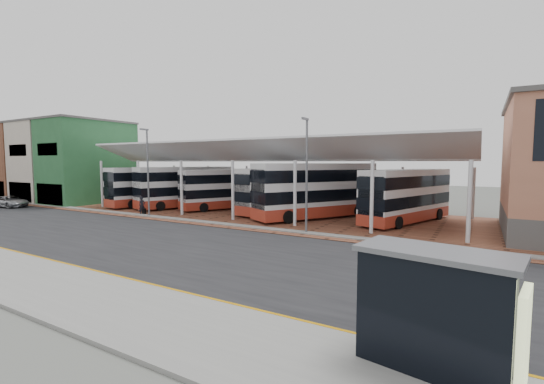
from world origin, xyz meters
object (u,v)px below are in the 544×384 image
(bus_4, at_px, (316,191))
(bus_5, at_px, (407,196))
(bus_2, at_px, (227,189))
(bus_3, at_px, (279,190))
(pedestrian, at_px, (142,206))
(bus_shelter, at_px, (446,302))
(bus_1, at_px, (185,187))
(silver_car, at_px, (9,202))
(bus_0, at_px, (154,186))

(bus_4, xyz_separation_m, bus_5, (7.41, 1.63, -0.25))
(bus_2, height_order, bus_3, bus_3)
(pedestrian, distance_m, bus_shelter, 31.05)
(bus_2, bearing_deg, bus_1, -139.29)
(bus_4, xyz_separation_m, silver_car, (-32.97, -9.78, -1.84))
(bus_1, relative_size, bus_shelter, 2.93)
(bus_0, bearing_deg, silver_car, -133.14)
(bus_3, xyz_separation_m, bus_5, (12.14, -0.14, -0.01))
(bus_3, distance_m, silver_car, 30.55)
(bus_0, distance_m, pedestrian, 8.02)
(silver_car, xyz_separation_m, bus_shelter, (45.17, -11.30, 1.28))
(bus_3, bearing_deg, pedestrian, -130.61)
(bus_1, relative_size, pedestrian, 6.39)
(silver_car, height_order, pedestrian, pedestrian)
(bus_4, xyz_separation_m, pedestrian, (-15.15, -6.43, -1.56))
(pedestrian, relative_size, bus_shelter, 0.46)
(bus_4, relative_size, bus_shelter, 3.08)
(bus_2, distance_m, bus_shelter, 32.14)
(bus_1, bearing_deg, bus_3, 28.70)
(bus_4, bearing_deg, silver_car, -133.21)
(bus_3, bearing_deg, bus_shelter, -42.25)
(bus_4, relative_size, pedestrian, 6.71)
(silver_car, bearing_deg, bus_5, -84.38)
(bus_1, distance_m, bus_4, 15.75)
(bus_0, distance_m, bus_5, 27.75)
(bus_1, relative_size, bus_2, 1.09)
(bus_2, bearing_deg, bus_4, 19.59)
(bus_2, bearing_deg, bus_shelter, -17.72)
(bus_0, relative_size, bus_1, 0.99)
(bus_5, bearing_deg, bus_3, -162.26)
(bus_2, height_order, bus_4, bus_4)
(bus_0, distance_m, bus_3, 15.69)
(bus_5, distance_m, silver_car, 41.99)
(silver_car, relative_size, pedestrian, 2.61)
(bus_3, height_order, silver_car, bus_3)
(bus_1, distance_m, silver_car, 19.90)
(bus_4, height_order, pedestrian, bus_4)
(bus_0, xyz_separation_m, pedestrian, (5.11, -6.04, -1.32))
(silver_car, bearing_deg, bus_1, -70.44)
(bus_3, bearing_deg, bus_1, -159.93)
(pedestrian, bearing_deg, bus_4, -58.88)
(bus_2, bearing_deg, bus_3, 30.80)
(bus_0, relative_size, pedestrian, 6.32)
(bus_5, distance_m, pedestrian, 24.00)
(bus_0, height_order, silver_car, bus_0)
(bus_1, xyz_separation_m, silver_car, (-17.22, -9.83, -1.64))
(bus_3, relative_size, bus_5, 1.01)
(bus_3, distance_m, pedestrian, 13.33)
(bus_5, relative_size, bus_shelter, 2.88)
(bus_2, xyz_separation_m, bus_4, (10.86, -1.30, 0.35))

